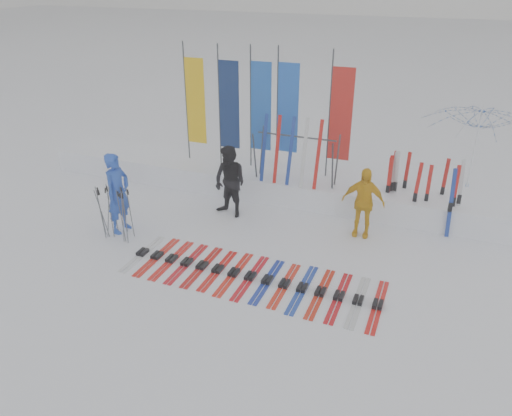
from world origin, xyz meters
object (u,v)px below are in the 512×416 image
at_px(person_blue, 118,193).
at_px(tent_canopy, 473,154).
at_px(ski_row, 251,277).
at_px(person_yellow, 363,202).
at_px(person_black, 230,182).
at_px(ski_rack, 296,152).

distance_m(person_blue, tent_canopy, 8.79).
height_order(tent_canopy, ski_row, tent_canopy).
xyz_separation_m(person_blue, person_yellow, (5.17, 1.83, -0.13)).
height_order(person_blue, ski_row, person_blue).
bearing_deg(tent_canopy, person_yellow, -126.46).
height_order(person_black, person_yellow, person_black).
height_order(person_blue, ski_rack, person_blue).
xyz_separation_m(person_yellow, ski_rack, (-1.93, 1.09, 0.57)).
distance_m(person_black, ski_rack, 1.84).
xyz_separation_m(person_blue, person_black, (2.01, 1.65, -0.06)).
relative_size(person_blue, person_black, 1.07).
bearing_deg(person_yellow, person_black, -178.88).
bearing_deg(person_black, ski_row, -40.72).
bearing_deg(person_blue, ski_rack, -43.82).
bearing_deg(person_blue, tent_canopy, -52.70).
bearing_deg(person_yellow, ski_row, -124.51).
bearing_deg(ski_row, tent_canopy, 55.39).
bearing_deg(tent_canopy, ski_row, -124.61).
distance_m(person_black, tent_canopy, 6.22).
relative_size(tent_canopy, ski_row, 0.54).
height_order(person_blue, person_yellow, person_blue).
bearing_deg(ski_rack, person_black, -134.24).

